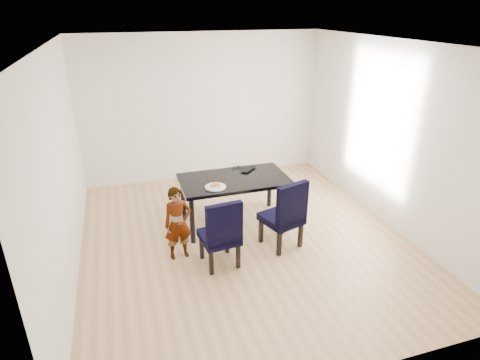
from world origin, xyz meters
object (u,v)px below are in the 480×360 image
object	(u,v)px
chair_right	(281,213)
laptop	(246,169)
child	(178,223)
plate	(216,187)
chair_left	(219,231)
dining_table	(234,201)

from	to	relation	value
chair_right	laptop	distance (m)	1.12
child	plate	xyz separation A→B (m)	(0.62, 0.42, 0.26)
chair_right	laptop	bearing A→B (deg)	81.59
child	chair_left	bearing A→B (deg)	-39.68
child	laptop	world-z (taller)	child
dining_table	chair_left	world-z (taller)	chair_left
chair_right	chair_left	bearing A→B (deg)	173.92
chair_right	laptop	size ratio (longest dim) A/B	3.18
dining_table	child	xyz separation A→B (m)	(-0.96, -0.65, 0.13)
dining_table	laptop	world-z (taller)	laptop
plate	laptop	bearing A→B (deg)	40.13
dining_table	chair_right	size ratio (longest dim) A/B	1.59
laptop	dining_table	bearing A→B (deg)	4.67
child	plate	size ratio (longest dim) A/B	3.40
plate	laptop	distance (m)	0.81
chair_left	laptop	size ratio (longest dim) A/B	3.02
child	plate	world-z (taller)	child
plate	dining_table	bearing A→B (deg)	34.17
laptop	chair_right	bearing A→B (deg)	57.23
dining_table	laptop	distance (m)	0.56
chair_left	dining_table	bearing A→B (deg)	57.42
chair_left	laptop	world-z (taller)	chair_left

